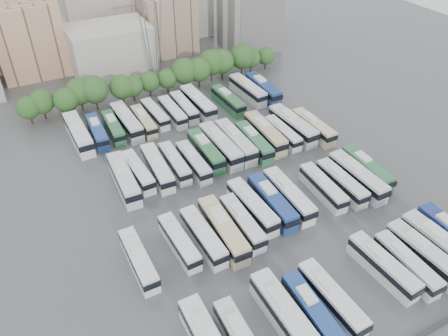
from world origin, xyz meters
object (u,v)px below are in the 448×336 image
bus_r1_s4 (223,230)px  bus_r2_s8 (235,142)px  bus_r3_s2 (113,127)px  bus_r1_s0 (139,260)px  bus_r1_s6 (252,207)px  bus_r3_s12 (248,90)px  bus_r0_s11 (423,253)px  bus_r0_s5 (312,311)px  bus_r3_s10 (228,100)px  bus_r2_s1 (124,179)px  bus_r0_s10 (407,264)px  bus_r0_s9 (383,266)px  bus_r3_s1 (97,132)px  electricity_pylon (148,5)px  bus_r2_s12 (293,125)px  bus_r3_s3 (127,121)px  bus_r1_s13 (367,169)px  bus_r2_s9 (254,142)px  bus_r2_s3 (157,168)px  bus_r0_s4 (286,316)px  bus_r1_s8 (289,195)px  bus_r0_s12 (441,246)px  bus_r0_s6 (332,298)px  bus_r1_s7 (272,202)px  bus_r1_s3 (203,236)px  bus_r2_s2 (138,171)px  bus_r2_s4 (175,163)px  bus_r2_s5 (194,162)px  bus_r3_s0 (78,134)px  bus_r3_s4 (144,121)px  bus_r1_s10 (323,187)px  bus_r2_s10 (265,133)px  bus_r3_s6 (172,112)px  bus_r1_s11 (341,183)px  bus_r1_s12 (357,177)px  bus_r2_s7 (220,145)px  bus_r3_s7 (184,107)px  bus_r3_s5 (155,114)px  bus_r3_s8 (198,103)px

bus_r1_s4 → bus_r2_s8: bus_r2_s8 is taller
bus_r3_s2 → bus_r1_s0: bearing=-99.2°
bus_r1_s6 → bus_r3_s12: size_ratio=0.96×
bus_r0_s11 → bus_r0_s5: bearing=178.0°
bus_r3_s10 → bus_r2_s1: bearing=-152.0°
bus_r0_s10 → bus_r0_s9: bearing=161.4°
bus_r3_s1 → bus_r1_s6: bearing=-62.5°
electricity_pylon → bus_r2_s12: electricity_pylon is taller
electricity_pylon → bus_r3_s3: size_ratio=2.57×
bus_r1_s6 → bus_r1_s13: 23.39m
bus_r2_s9 → bus_r3_s2: size_ratio=1.10×
bus_r1_s6 → bus_r2_s3: (-9.83, 16.81, 0.02)m
bus_r0_s4 → bus_r0_s5: (3.44, -0.73, -0.30)m
electricity_pylon → bus_r0_s4: electricity_pylon is taller
bus_r1_s8 → bus_r3_s1: (-22.98, 34.50, -0.19)m
bus_r0_s4 → bus_r0_s12: (26.41, -0.69, -0.01)m
bus_r0_s6 → bus_r1_s7: bus_r1_s7 is taller
bus_r0_s11 → bus_r1_s3: bus_r0_s11 is taller
bus_r2_s2 → bus_r2_s4: bearing=-8.0°
bus_r1_s6 → bus_r2_s8: bus_r2_s8 is taller
bus_r2_s3 → bus_r2_s5: bearing=-8.2°
bus_r3_s0 → bus_r0_s6: bearing=-71.1°
bus_r3_s4 → bus_r0_s4: bearing=-90.1°
bus_r0_s11 → bus_r3_s10: (-3.27, 53.16, -0.07)m
bus_r2_s5 → bus_r3_s3: size_ratio=0.86×
bus_r2_s5 → bus_r1_s10: bearing=-45.4°
bus_r2_s10 → bus_r3_s3: bearing=146.0°
bus_r1_s3 → bus_r3_s6: bearing=73.3°
bus_r0_s5 → bus_r1_s13: bearing=39.0°
bus_r0_s4 → bus_r1_s11: (23.41, 17.65, -0.25)m
bus_r1_s3 → bus_r1_s8: size_ratio=0.92×
bus_r2_s5 → bus_r3_s6: bearing=79.5°
bus_r0_s12 → bus_r1_s12: 18.18m
bus_r2_s2 → electricity_pylon: bearing=62.4°
bus_r1_s8 → bus_r2_s8: (-0.15, 18.02, 0.10)m
bus_r2_s2 → bus_r3_s4: 17.35m
bus_r2_s7 → bus_r1_s4: bearing=-116.8°
bus_r1_s3 → bus_r2_s5: bearing=68.6°
bus_r2_s1 → bus_r3_s7: (19.49, 18.89, -0.27)m
bus_r3_s0 → bus_r3_s5: bearing=2.3°
bus_r1_s13 → bus_r1_s3: bearing=-175.1°
bus_r1_s7 → bus_r3_s7: bearing=92.4°
bus_r2_s1 → bus_r3_s8: 29.69m
bus_r1_s0 → bus_r2_s8: (26.27, 19.63, 0.31)m
bus_r0_s9 → bus_r2_s3: (-19.77, 35.66, 0.11)m
bus_r0_s11 → bus_r3_s12: bearing=83.9°
bus_r0_s4 → bus_r0_s6: bearing=-3.5°
bus_r1_s0 → bus_r3_s1: bus_r3_s1 is taller
bus_r1_s4 → bus_r2_s8: (13.13, 20.12, 0.02)m
bus_r1_s11 → bus_r1_s10: bearing=171.8°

